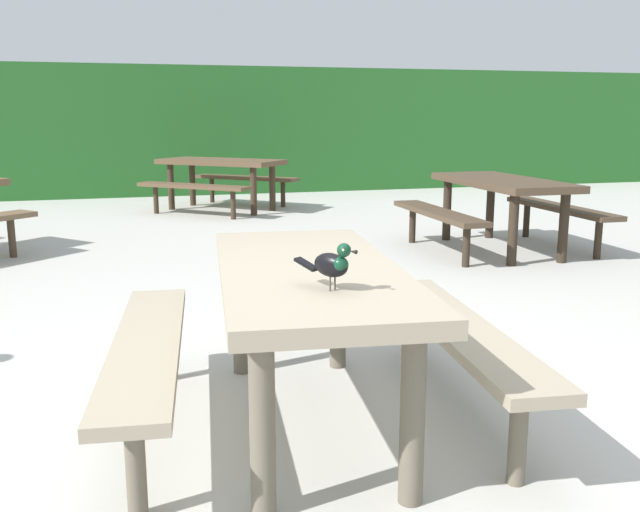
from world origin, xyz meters
TOP-DOWN VIEW (x-y plane):
  - ground_plane at (0.00, 0.00)m, footprint 60.00×60.00m
  - hedge_wall at (0.00, 10.29)m, footprint 28.00×1.57m
  - picnic_table_foreground at (0.10, 0.23)m, footprint 1.86×1.88m
  - bird_grackle at (0.07, -0.23)m, footprint 0.18×0.25m
  - picnic_table_mid_right at (0.71, 7.53)m, footprint 2.39×2.39m
  - picnic_table_far_centre at (3.05, 3.68)m, footprint 1.70×1.81m

SIDE VIEW (x-z plane):
  - ground_plane at x=0.00m, z-range 0.00..0.00m
  - picnic_table_foreground at x=0.10m, z-range 0.19..0.93m
  - picnic_table_mid_right at x=0.71m, z-range 0.19..0.93m
  - picnic_table_far_centre at x=3.05m, z-range 0.19..0.93m
  - bird_grackle at x=0.07m, z-range 0.75..0.94m
  - hedge_wall at x=0.00m, z-range 0.00..2.19m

